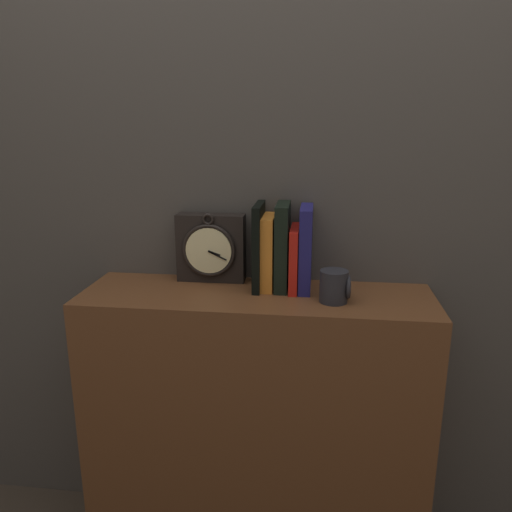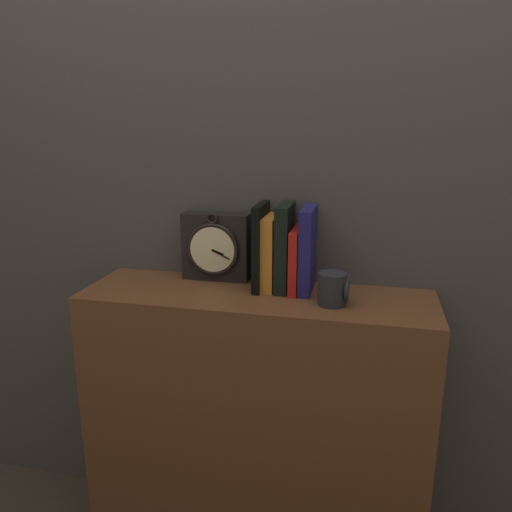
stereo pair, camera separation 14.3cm
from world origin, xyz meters
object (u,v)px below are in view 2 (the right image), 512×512
Objects in this scene: book_slot2_black at (285,247)px; book_slot4_navy at (308,250)px; clock at (216,247)px; book_slot3_red at (296,259)px; book_slot0_black at (260,246)px; mug at (333,289)px; book_slot1_orange at (270,252)px.

book_slot4_navy is at bearing -2.28° from book_slot2_black.
book_slot3_red is (0.26, -0.04, -0.01)m from clock.
book_slot0_black is 0.07m from book_slot2_black.
book_slot4_navy is at bearing -8.16° from clock.
clock is 0.41m from mug.
book_slot0_black is 1.17× the size of book_slot1_orange.
book_slot1_orange is 0.88× the size of book_slot4_navy.
clock reaches higher than book_slot1_orange.
clock is 0.87× the size of book_slot0_black.
book_slot2_black reaches higher than book_slot0_black.
book_slot2_black is 0.05m from book_slot3_red.
book_slot0_black is at bearing 155.87° from mug.
book_slot0_black is 0.12m from book_slot3_red.
clock is 0.19m from book_slot1_orange.
book_slot4_navy reaches higher than mug.
clock is at bearing 170.45° from book_slot3_red.
book_slot1_orange is 0.11m from book_slot4_navy.
book_slot0_black is (0.15, -0.04, 0.02)m from clock.
mug is at bearing -24.13° from book_slot0_black.
book_slot4_navy is (0.14, 0.00, -0.00)m from book_slot0_black.
book_slot2_black reaches higher than book_slot4_navy.
book_slot1_orange is at bearing -11.46° from clock.
book_slot3_red is (0.04, -0.00, -0.03)m from book_slot2_black.
clock is at bearing 158.94° from mug.
book_slot4_navy is at bearing 0.69° from book_slot0_black.
book_slot3_red is at bearing -0.05° from book_slot0_black.
book_slot0_black is 1.36× the size of book_slot3_red.
book_slot0_black is 2.81× the size of mug.
book_slot2_black is at bearing 3.44° from book_slot0_black.
mug is (0.23, -0.10, -0.08)m from book_slot0_black.
book_slot1_orange is (0.03, 0.01, -0.02)m from book_slot0_black.
book_slot4_navy reaches higher than clock.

